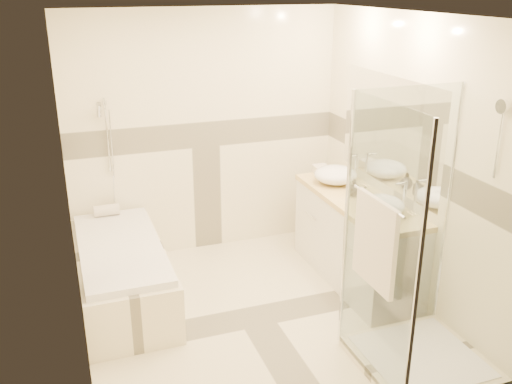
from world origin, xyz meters
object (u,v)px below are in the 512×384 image
object	(u,v)px
vanity	(356,239)
shower_enclosure	(407,305)
amenity_bottle_b	(354,188)
vessel_sink_far	(381,205)
amenity_bottle_a	(365,195)
vessel_sink_near	(335,175)
bathtub	(122,270)

from	to	relation	value
vanity	shower_enclosure	world-z (taller)	shower_enclosure
shower_enclosure	amenity_bottle_b	bearing A→B (deg)	78.42
vanity	amenity_bottle_b	bearing A→B (deg)	108.43
amenity_bottle_b	vessel_sink_far	bearing A→B (deg)	-90.00
vanity	amenity_bottle_a	world-z (taller)	amenity_bottle_a
shower_enclosure	vessel_sink_near	xyz separation A→B (m)	(0.27, 1.71, 0.43)
shower_enclosure	vessel_sink_far	world-z (taller)	shower_enclosure
amenity_bottle_a	vanity	bearing A→B (deg)	81.30
shower_enclosure	amenity_bottle_a	world-z (taller)	shower_enclosure
bathtub	amenity_bottle_b	xyz separation A→B (m)	(2.13, -0.29, 0.62)
bathtub	shower_enclosure	bearing A→B (deg)	-41.10
amenity_bottle_a	amenity_bottle_b	bearing A→B (deg)	90.00
bathtub	amenity_bottle_b	distance (m)	2.24
shower_enclosure	amenity_bottle_b	size ratio (longest dim) A/B	12.94
vanity	vessel_sink_near	world-z (taller)	vessel_sink_near
bathtub	vanity	xyz separation A→B (m)	(2.15, -0.35, 0.12)
vessel_sink_far	amenity_bottle_b	xyz separation A→B (m)	(0.00, 0.47, -0.00)
shower_enclosure	vessel_sink_far	bearing A→B (deg)	72.37
vessel_sink_near	amenity_bottle_a	distance (m)	0.57
vanity	vessel_sink_far	world-z (taller)	vessel_sink_far
amenity_bottle_a	vessel_sink_far	bearing A→B (deg)	-90.00
shower_enclosure	bathtub	bearing A→B (deg)	138.90
vessel_sink_near	vessel_sink_far	bearing A→B (deg)	-90.00
vessel_sink_far	shower_enclosure	bearing A→B (deg)	-107.63
vessel_sink_far	amenity_bottle_a	size ratio (longest dim) A/B	2.55
shower_enclosure	vessel_sink_near	world-z (taller)	shower_enclosure
amenity_bottle_b	shower_enclosure	bearing A→B (deg)	-101.58
bathtub	vanity	size ratio (longest dim) A/B	1.05
shower_enclosure	vessel_sink_far	distance (m)	1.00
bathtub	vanity	distance (m)	2.18
amenity_bottle_a	amenity_bottle_b	distance (m)	0.19
shower_enclosure	vessel_sink_far	xyz separation A→B (m)	(0.27, 0.86, 0.42)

